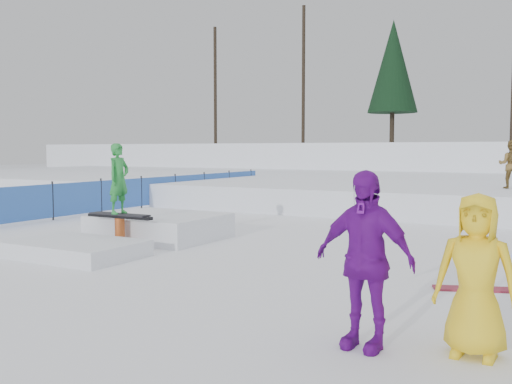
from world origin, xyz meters
The scene contains 9 objects.
ground centered at (0.00, 0.00, 0.00)m, with size 120.00×120.00×0.00m, color white.
snow_berm centered at (0.00, 30.00, 1.20)m, with size 60.00×14.00×2.40m, color white.
snow_midrise centered at (0.00, 16.00, 0.40)m, with size 50.00×18.00×0.80m, color white.
safety_fence centered at (-6.50, 6.60, 0.55)m, with size 0.05×16.00×1.10m.
walker_olive centered at (4.67, 10.55, 1.54)m, with size 0.72×0.56×1.48m, color brown.
spectator_purple centered at (4.50, -3.02, 0.89)m, with size 1.05×0.44×1.79m, color #720F9A.
spectator_yellow centered at (5.51, -2.73, 0.79)m, with size 0.77×0.50×1.58m, color yellow.
loose_board_red centered at (5.27, 0.06, 0.01)m, with size 1.40×0.28×0.03m, color maroon.
jib_rail_feature centered at (-1.73, 0.87, 0.30)m, with size 2.60×4.40×2.11m.
Camera 1 is at (6.26, -8.44, 1.98)m, focal length 40.00 mm.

